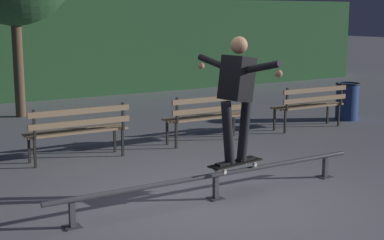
# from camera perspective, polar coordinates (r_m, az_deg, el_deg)

# --- Properties ---
(ground_plane) EXTENTS (90.00, 90.00, 0.00)m
(ground_plane) POSITION_cam_1_polar(r_m,az_deg,el_deg) (6.98, 3.04, -8.20)
(ground_plane) COLOR gray
(hedge_backdrop) EXTENTS (24.00, 1.20, 2.71)m
(hedge_backdrop) POSITION_cam_1_polar(r_m,az_deg,el_deg) (15.91, -17.93, 6.78)
(hedge_backdrop) COLOR #2D5B33
(hedge_backdrop) RESTS_ON ground
(grind_rail) EXTENTS (4.33, 0.18, 0.34)m
(grind_rail) POSITION_cam_1_polar(r_m,az_deg,el_deg) (7.01, 2.40, -5.85)
(grind_rail) COLOR #47474C
(grind_rail) RESTS_ON ground
(skateboard) EXTENTS (0.80, 0.32, 0.09)m
(skateboard) POSITION_cam_1_polar(r_m,az_deg,el_deg) (7.14, 4.39, -4.35)
(skateboard) COLOR black
(skateboard) RESTS_ON grind_rail
(skateboarder) EXTENTS (0.63, 1.39, 1.56)m
(skateboarder) POSITION_cam_1_polar(r_m,az_deg,el_deg) (6.96, 4.52, 3.12)
(skateboarder) COLOR black
(skateboarder) RESTS_ON skateboard
(park_bench_left_center) EXTENTS (1.61, 0.44, 0.88)m
(park_bench_left_center) POSITION_cam_1_polar(r_m,az_deg,el_deg) (8.94, -11.34, -0.68)
(park_bench_left_center) COLOR #282623
(park_bench_left_center) RESTS_ON ground
(park_bench_right_center) EXTENTS (1.61, 0.44, 0.88)m
(park_bench_right_center) POSITION_cam_1_polar(r_m,az_deg,el_deg) (10.01, 1.69, 0.70)
(park_bench_right_center) COLOR #282623
(park_bench_right_center) RESTS_ON ground
(park_bench_rightmost) EXTENTS (1.61, 0.44, 0.88)m
(park_bench_rightmost) POSITION_cam_1_polar(r_m,az_deg,el_deg) (11.50, 11.79, 1.74)
(park_bench_rightmost) COLOR #282623
(park_bench_rightmost) RESTS_ON ground
(trash_can) EXTENTS (0.52, 0.52, 0.80)m
(trash_can) POSITION_cam_1_polar(r_m,az_deg,el_deg) (12.77, 15.26, 1.88)
(trash_can) COLOR navy
(trash_can) RESTS_ON ground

